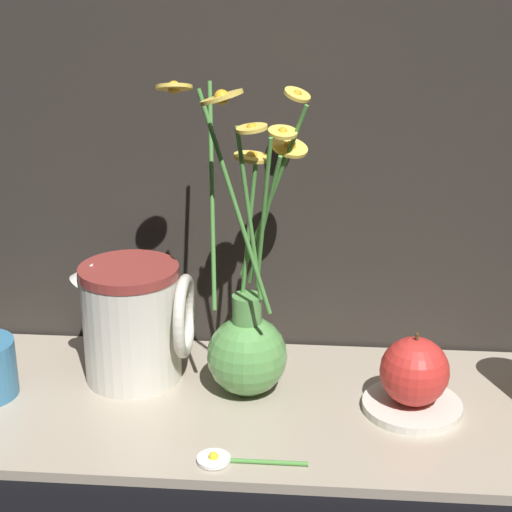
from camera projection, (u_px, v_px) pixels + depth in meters
The scene contains 7 objects.
ground_plane at pixel (261, 412), 1.02m from camera, with size 6.00×6.00×0.00m, color black.
shelf at pixel (261, 407), 1.02m from camera, with size 0.81×0.32×0.01m.
vase_with_flowers at pixel (247, 337), 1.02m from camera, with size 0.17×0.20×0.38m.
ceramic_pitcher at pixel (134, 318), 1.05m from camera, with size 0.15×0.12×0.16m.
saucer_plate at pixel (412, 406), 1.00m from camera, with size 0.12×0.12×0.01m.
orange_fruit at pixel (415, 372), 0.98m from camera, with size 0.08×0.08×0.09m.
loose_daisy at pixel (227, 460), 0.90m from camera, with size 0.12×0.04×0.01m.
Camera 1 is at (0.07, -0.88, 0.54)m, focal length 60.00 mm.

